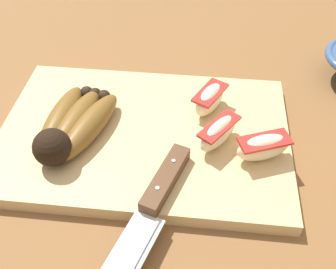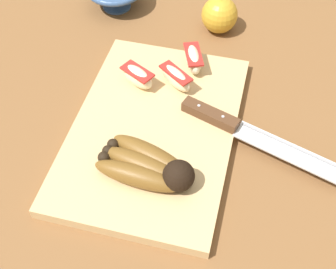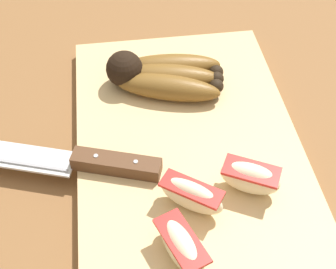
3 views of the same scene
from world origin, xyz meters
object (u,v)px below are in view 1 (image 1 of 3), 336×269
object	(u,v)px
banana_bunch	(72,126)
apple_wedge_near	(219,133)
chefs_knife	(148,212)
apple_wedge_far	(263,147)
apple_wedge_middle	(210,99)

from	to	relation	value
banana_bunch	apple_wedge_near	bearing A→B (deg)	-178.35
chefs_knife	apple_wedge_near	size ratio (longest dim) A/B	3.91
apple_wedge_far	apple_wedge_near	bearing A→B (deg)	-18.71
banana_bunch	chefs_knife	distance (m)	0.16
banana_bunch	apple_wedge_far	xyz separation A→B (m)	(-0.25, 0.01, 0.00)
apple_wedge_near	apple_wedge_middle	xyz separation A→B (m)	(0.01, -0.07, 0.00)
banana_bunch	apple_wedge_near	world-z (taller)	banana_bunch
apple_wedge_near	apple_wedge_far	xyz separation A→B (m)	(-0.06, 0.02, -0.00)
chefs_knife	apple_wedge_far	xyz separation A→B (m)	(-0.13, -0.10, 0.01)
apple_wedge_far	banana_bunch	bearing A→B (deg)	-3.08
chefs_knife	apple_wedge_far	size ratio (longest dim) A/B	3.68
banana_bunch	apple_wedge_near	xyz separation A→B (m)	(-0.19, -0.01, 0.00)
chefs_knife	apple_wedge_far	world-z (taller)	apple_wedge_far
apple_wedge_middle	chefs_knife	bearing A→B (deg)	71.57
apple_wedge_near	apple_wedge_middle	world-z (taller)	same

